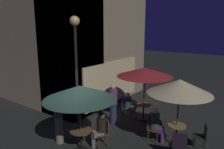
# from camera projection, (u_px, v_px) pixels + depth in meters

# --- Properties ---
(ground_plane) EXTENTS (60.00, 60.00, 0.00)m
(ground_plane) POSITION_uv_depth(u_px,v_px,m) (74.00, 142.00, 7.59)
(ground_plane) COLOR #242722
(cafe_building) EXTENTS (6.28, 8.28, 9.37)m
(cafe_building) POSITION_uv_depth(u_px,v_px,m) (60.00, 14.00, 11.24)
(cafe_building) COLOR gray
(cafe_building) RESTS_ON ground
(street_lamp_near_corner) EXTENTS (0.34, 0.34, 4.38)m
(street_lamp_near_corner) POSITION_uv_depth(u_px,v_px,m) (76.00, 52.00, 7.53)
(street_lamp_near_corner) COLOR black
(street_lamp_near_corner) RESTS_ON ground
(cafe_table_0) EXTENTS (0.72, 0.72, 0.72)m
(cafe_table_0) POSITION_uv_depth(u_px,v_px,m) (81.00, 136.00, 7.01)
(cafe_table_0) COLOR black
(cafe_table_0) RESTS_ON ground
(cafe_table_1) EXTENTS (0.61, 0.61, 0.78)m
(cafe_table_1) POSITION_uv_depth(u_px,v_px,m) (176.00, 132.00, 7.24)
(cafe_table_1) COLOR black
(cafe_table_1) RESTS_ON ground
(cafe_table_2) EXTENTS (0.62, 0.62, 0.74)m
(cafe_table_2) POSITION_uv_depth(u_px,v_px,m) (143.00, 110.00, 9.32)
(cafe_table_2) COLOR black
(cafe_table_2) RESTS_ON ground
(patio_umbrella_0) EXTENTS (2.31, 2.31, 2.22)m
(patio_umbrella_0) POSITION_uv_depth(u_px,v_px,m) (80.00, 93.00, 6.70)
(patio_umbrella_0) COLOR black
(patio_umbrella_0) RESTS_ON ground
(patio_umbrella_1) EXTENTS (2.09, 2.09, 2.36)m
(patio_umbrella_1) POSITION_uv_depth(u_px,v_px,m) (179.00, 87.00, 6.90)
(patio_umbrella_1) COLOR black
(patio_umbrella_1) RESTS_ON ground
(patio_umbrella_2) EXTENTS (2.35, 2.35, 2.35)m
(patio_umbrella_2) POSITION_uv_depth(u_px,v_px,m) (145.00, 72.00, 8.96)
(patio_umbrella_2) COLOR black
(patio_umbrella_2) RESTS_ON ground
(cafe_chair_0) EXTENTS (0.55, 0.55, 0.95)m
(cafe_chair_0) POSITION_uv_depth(u_px,v_px,m) (104.00, 130.00, 7.28)
(cafe_chair_0) COLOR #573125
(cafe_chair_0) RESTS_ON ground
(cafe_chair_1) EXTENTS (0.46, 0.46, 0.96)m
(cafe_chair_1) POSITION_uv_depth(u_px,v_px,m) (151.00, 126.00, 7.60)
(cafe_chair_1) COLOR brown
(cafe_chair_1) RESTS_ON ground
(cafe_chair_2) EXTENTS (0.55, 0.55, 0.95)m
(cafe_chair_2) POSITION_uv_depth(u_px,v_px,m) (179.00, 144.00, 6.42)
(cafe_chair_2) COLOR black
(cafe_chair_2) RESTS_ON ground
(cafe_chair_3) EXTENTS (0.51, 0.51, 0.89)m
(cafe_chair_3) POSITION_uv_depth(u_px,v_px,m) (202.00, 135.00, 7.02)
(cafe_chair_3) COLOR black
(cafe_chair_3) RESTS_ON ground
(cafe_chair_4) EXTENTS (0.55, 0.55, 0.92)m
(cafe_chair_4) POSITION_uv_depth(u_px,v_px,m) (125.00, 106.00, 9.50)
(cafe_chair_4) COLOR black
(cafe_chair_4) RESTS_ON ground
(patron_seated_0) EXTENTS (0.53, 0.49, 1.22)m
(patron_seated_0) POSITION_uv_depth(u_px,v_px,m) (100.00, 127.00, 7.20)
(patron_seated_0) COLOR slate
(patron_seated_0) RESTS_ON ground
(patron_seated_1) EXTENTS (0.41, 0.54, 1.26)m
(patron_seated_1) POSITION_uv_depth(u_px,v_px,m) (156.00, 123.00, 7.51)
(patron_seated_1) COLOR #523268
(patron_seated_1) RESTS_ON ground
(patron_seated_2) EXTENTS (0.44, 0.52, 1.21)m
(patron_seated_2) POSITION_uv_depth(u_px,v_px,m) (129.00, 104.00, 9.44)
(patron_seated_2) COLOR #7C6C53
(patron_seated_2) RESTS_ON ground
(patron_standing_3) EXTENTS (0.32, 0.32, 1.77)m
(patron_standing_3) POSITION_uv_depth(u_px,v_px,m) (59.00, 119.00, 7.39)
(patron_standing_3) COLOR slate
(patron_standing_3) RESTS_ON ground
(patron_standing_4) EXTENTS (0.35, 0.35, 1.72)m
(patron_standing_4) POSITION_uv_depth(u_px,v_px,m) (113.00, 104.00, 8.93)
(patron_standing_4) COLOR navy
(patron_standing_4) RESTS_ON ground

